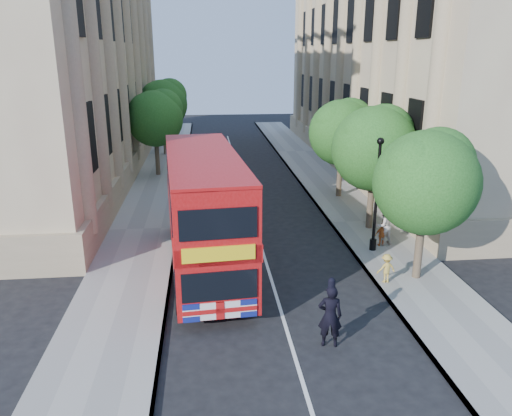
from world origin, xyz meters
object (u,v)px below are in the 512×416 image
object	(u,v)px
lamp_post	(376,200)
woman_pedestrian	(383,226)
box_van	(218,180)
double_decker_bus	(204,209)
police_constable	(330,316)

from	to	relation	value
lamp_post	woman_pedestrian	xyz separation A→B (m)	(0.64, 0.60, -1.45)
box_van	woman_pedestrian	bearing A→B (deg)	-52.58
double_decker_bus	police_constable	xyz separation A→B (m)	(3.76, -6.24, -1.63)
box_van	woman_pedestrian	size ratio (longest dim) A/B	2.50
double_decker_bus	woman_pedestrian	xyz separation A→B (m)	(8.24, 1.63, -1.60)
lamp_post	double_decker_bus	bearing A→B (deg)	-172.32
police_constable	box_van	bearing A→B (deg)	-69.99
lamp_post	police_constable	xyz separation A→B (m)	(-3.84, -7.27, -1.49)
box_van	police_constable	xyz separation A→B (m)	(2.96, -16.38, -0.26)
lamp_post	police_constable	size ratio (longest dim) A/B	2.52
double_decker_bus	woman_pedestrian	size ratio (longest dim) A/B	5.66
woman_pedestrian	double_decker_bus	bearing A→B (deg)	-10.73
lamp_post	box_van	bearing A→B (deg)	126.69
police_constable	woman_pedestrian	bearing A→B (deg)	-109.88
double_decker_bus	box_van	world-z (taller)	double_decker_bus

